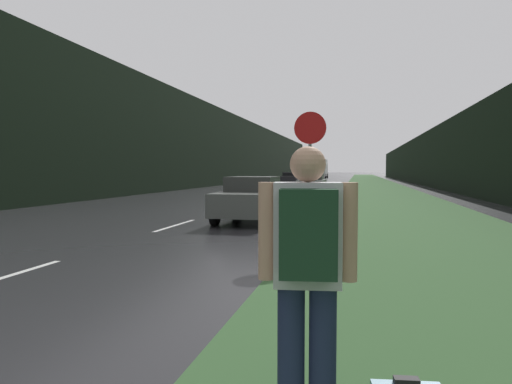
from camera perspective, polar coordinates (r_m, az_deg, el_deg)
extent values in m
cube|color=#33562D|center=(38.66, 15.10, 0.24)|extent=(6.00, 240.00, 0.02)
cube|color=silver|center=(13.96, -10.03, -4.12)|extent=(0.12, 3.00, 0.01)
cube|color=silver|center=(20.56, -2.47, -1.86)|extent=(0.12, 3.00, 0.01)
cube|color=silver|center=(27.36, 1.37, -0.70)|extent=(0.12, 3.00, 0.01)
cube|color=black|center=(51.02, -4.85, 5.52)|extent=(2.00, 140.00, 8.21)
cube|color=black|center=(49.20, 21.67, 3.89)|extent=(2.00, 140.00, 5.55)
cylinder|color=slate|center=(9.85, 6.74, -0.49)|extent=(0.07, 0.07, 2.22)
cylinder|color=#B71414|center=(9.87, 6.78, 7.97)|extent=(0.69, 0.02, 0.69)
cylinder|color=#1E2847|center=(3.17, 4.40, -19.70)|extent=(0.18, 0.18, 0.93)
cylinder|color=#1E2847|center=(3.17, 8.32, -19.69)|extent=(0.18, 0.18, 0.93)
cube|color=silver|center=(2.95, 6.44, -5.27)|extent=(0.45, 0.29, 0.67)
sphere|color=tan|center=(2.92, 6.49, 3.46)|extent=(0.23, 0.23, 0.23)
cylinder|color=tan|center=(2.96, 1.29, -4.88)|extent=(0.10, 0.10, 0.63)
cylinder|color=tan|center=(2.97, 11.59, -4.91)|extent=(0.10, 0.10, 0.63)
cube|color=#193823|center=(2.74, 6.52, -5.20)|extent=(0.36, 0.22, 0.53)
cube|color=black|center=(3.30, 18.29, -21.50)|extent=(0.17, 0.09, 0.04)
cube|color=#4C514C|center=(14.73, -0.57, -1.26)|extent=(1.76, 4.05, 0.70)
cube|color=#2D302D|center=(14.89, -0.39, 1.04)|extent=(1.49, 1.82, 0.47)
cylinder|color=black|center=(13.35, 1.68, -3.06)|extent=(0.20, 0.62, 0.62)
cylinder|color=black|center=(13.77, -5.16, -2.89)|extent=(0.20, 0.62, 0.62)
cylinder|color=black|center=(15.82, 3.42, -2.14)|extent=(0.20, 0.62, 0.62)
cylinder|color=black|center=(16.17, -2.42, -2.03)|extent=(0.20, 0.62, 0.62)
cube|color=#4C514C|center=(33.98, 7.00, 0.97)|extent=(1.84, 4.37, 0.66)
cube|color=#2D302D|center=(34.19, 7.05, 1.93)|extent=(1.57, 1.97, 0.47)
cylinder|color=black|center=(32.57, 8.30, 0.35)|extent=(0.20, 0.60, 0.60)
cylinder|color=black|center=(32.75, 5.24, 0.39)|extent=(0.20, 0.60, 0.60)
cylinder|color=black|center=(35.27, 8.64, 0.54)|extent=(0.20, 0.60, 0.60)
cylinder|color=black|center=(35.44, 5.81, 0.57)|extent=(0.20, 0.60, 0.60)
cube|color=black|center=(51.33, 4.46, 1.64)|extent=(1.95, 4.69, 0.67)
cube|color=black|center=(51.09, 4.43, 2.24)|extent=(1.65, 2.11, 0.41)
cylinder|color=black|center=(52.91, 3.70, 1.35)|extent=(0.20, 0.68, 0.68)
cylinder|color=black|center=(52.66, 5.68, 1.33)|extent=(0.20, 0.68, 0.68)
cylinder|color=black|center=(50.04, 3.17, 1.27)|extent=(0.20, 0.68, 0.68)
cylinder|color=black|center=(49.77, 5.27, 1.25)|extent=(0.20, 0.68, 0.68)
cube|color=gray|center=(95.08, 8.28, 2.75)|extent=(2.15, 2.21, 2.48)
cube|color=silver|center=(91.12, 8.08, 3.01)|extent=(2.26, 5.75, 3.30)
cylinder|color=black|center=(94.96, 7.61, 2.04)|extent=(0.28, 0.90, 0.90)
cylinder|color=black|center=(94.79, 8.91, 2.03)|extent=(0.28, 0.90, 0.90)
cylinder|color=black|center=(89.79, 7.32, 2.00)|extent=(0.28, 0.90, 0.90)
cylinder|color=black|center=(89.61, 8.69, 1.99)|extent=(0.28, 0.90, 0.90)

